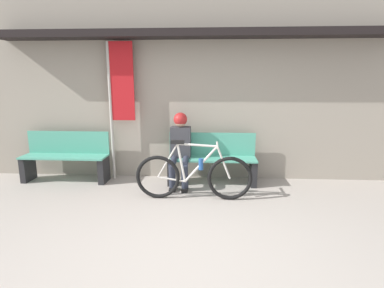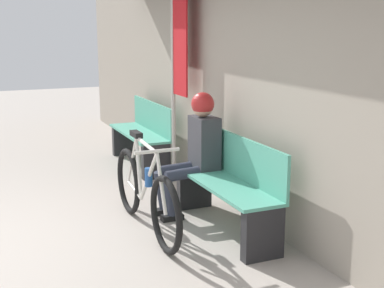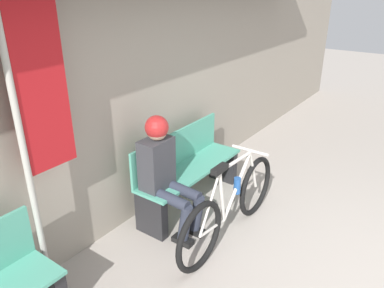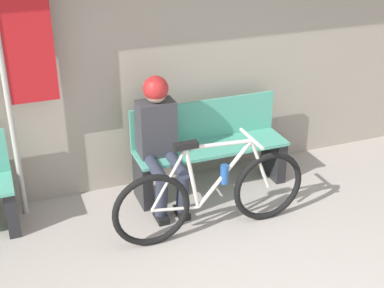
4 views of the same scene
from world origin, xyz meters
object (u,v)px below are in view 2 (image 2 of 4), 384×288
object	(u,v)px
banner_pole	(178,55)
park_bench_far	(142,136)
park_bench_near	(229,188)
bicycle	(145,193)
person_seated	(196,145)

from	to	relation	value
banner_pole	park_bench_far	bearing A→B (deg)	-171.53
park_bench_far	banner_pole	size ratio (longest dim) A/B	0.62
park_bench_near	bicycle	world-z (taller)	bicycle
person_seated	banner_pole	xyz separation A→B (m)	(-1.09, 0.25, 0.83)
park_bench_near	banner_pole	xyz separation A→B (m)	(-1.63, 0.14, 1.14)
park_bench_near	person_seated	size ratio (longest dim) A/B	1.21
park_bench_near	bicycle	bearing A→B (deg)	-110.87
person_seated	park_bench_far	bearing A→B (deg)	176.99
park_bench_near	park_bench_far	xyz separation A→B (m)	(-2.58, -0.00, -0.00)
person_seated	banner_pole	bearing A→B (deg)	167.11
park_bench_near	person_seated	bearing A→B (deg)	-168.66
park_bench_far	banner_pole	distance (m)	1.49
park_bench_near	bicycle	size ratio (longest dim) A/B	0.86
banner_pole	person_seated	bearing A→B (deg)	-12.89
banner_pole	park_bench_near	bearing A→B (deg)	-4.98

